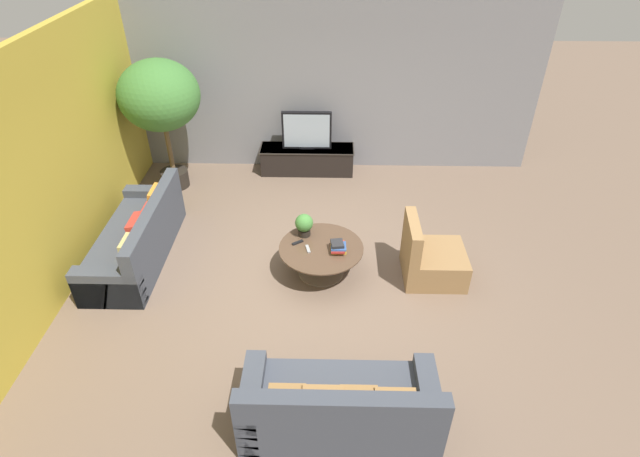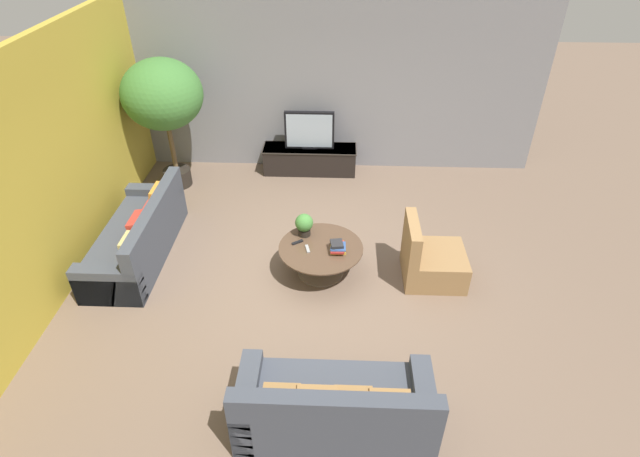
{
  "view_description": "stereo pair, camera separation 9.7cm",
  "coord_description": "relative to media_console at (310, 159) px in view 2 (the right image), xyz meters",
  "views": [
    {
      "loc": [
        0.15,
        -5.13,
        4.41
      ],
      "look_at": [
        0.02,
        0.34,
        0.55
      ],
      "focal_mm": 28.0,
      "sensor_mm": 36.0,
      "label": 1
    },
    {
      "loc": [
        0.24,
        -5.12,
        4.41
      ],
      "look_at": [
        0.02,
        0.34,
        0.55
      ],
      "focal_mm": 28.0,
      "sensor_mm": 36.0,
      "label": 2
    }
  ],
  "objects": [
    {
      "name": "ground_plane",
      "position": [
        0.27,
        -2.94,
        -0.25
      ],
      "size": [
        24.0,
        24.0,
        0.0
      ],
      "primitive_type": "plane",
      "color": "brown"
    },
    {
      "name": "back_wall_stone",
      "position": [
        0.27,
        0.32,
        1.25
      ],
      "size": [
        7.4,
        0.12,
        3.0
      ],
      "primitive_type": "cube",
      "color": "slate",
      "rests_on": "ground"
    },
    {
      "name": "side_wall_left",
      "position": [
        -2.99,
        -2.74,
        1.25
      ],
      "size": [
        0.12,
        7.4,
        3.0
      ],
      "primitive_type": "cube",
      "color": "gold",
      "rests_on": "ground"
    },
    {
      "name": "media_console",
      "position": [
        0.0,
        0.0,
        0.0
      ],
      "size": [
        1.67,
        0.5,
        0.47
      ],
      "color": "black",
      "rests_on": "ground"
    },
    {
      "name": "television",
      "position": [
        0.0,
        -0.0,
        0.56
      ],
      "size": [
        0.86,
        0.13,
        0.67
      ],
      "color": "black",
      "rests_on": "media_console"
    },
    {
      "name": "coffee_table",
      "position": [
        0.31,
        -2.86,
        0.06
      ],
      "size": [
        1.12,
        1.12,
        0.43
      ],
      "color": "#756656",
      "rests_on": "ground"
    },
    {
      "name": "couch_by_wall",
      "position": [
        -2.25,
        -2.55,
        0.04
      ],
      "size": [
        0.84,
        2.15,
        0.84
      ],
      "rotation": [
        0.0,
        0.0,
        -1.57
      ],
      "color": "#3D424C",
      "rests_on": "ground"
    },
    {
      "name": "couch_near_entry",
      "position": [
        0.54,
        -5.18,
        0.05
      ],
      "size": [
        1.87,
        0.84,
        0.84
      ],
      "rotation": [
        0.0,
        0.0,
        3.14
      ],
      "color": "#3D424C",
      "rests_on": "ground"
    },
    {
      "name": "armchair_wicker",
      "position": [
        1.76,
        -2.88,
        0.03
      ],
      "size": [
        0.8,
        0.76,
        0.86
      ],
      "rotation": [
        0.0,
        0.0,
        1.57
      ],
      "color": "olive",
      "rests_on": "ground"
    },
    {
      "name": "potted_palm_tall",
      "position": [
        -2.27,
        -0.57,
        1.33
      ],
      "size": [
        1.27,
        1.27,
        2.18
      ],
      "color": "black",
      "rests_on": "ground"
    },
    {
      "name": "potted_plant_tabletop",
      "position": [
        0.08,
        -2.58,
        0.36
      ],
      "size": [
        0.24,
        0.24,
        0.32
      ],
      "color": "black",
      "rests_on": "coffee_table"
    },
    {
      "name": "book_stack",
      "position": [
        0.53,
        -2.92,
        0.25
      ],
      "size": [
        0.21,
        0.27,
        0.13
      ],
      "color": "gold",
      "rests_on": "coffee_table"
    },
    {
      "name": "remote_black",
      "position": [
        -0.0,
        -2.78,
        0.2
      ],
      "size": [
        0.16,
        0.12,
        0.02
      ],
      "primitive_type": "cube",
      "rotation": [
        0.0,
        0.0,
        -0.98
      ],
      "color": "black",
      "rests_on": "coffee_table"
    },
    {
      "name": "remote_silver",
      "position": [
        0.14,
        -2.91,
        0.2
      ],
      "size": [
        0.08,
        0.16,
        0.02
      ],
      "primitive_type": "cube",
      "rotation": [
        0.0,
        0.0,
        0.24
      ],
      "color": "gray",
      "rests_on": "coffee_table"
    }
  ]
}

